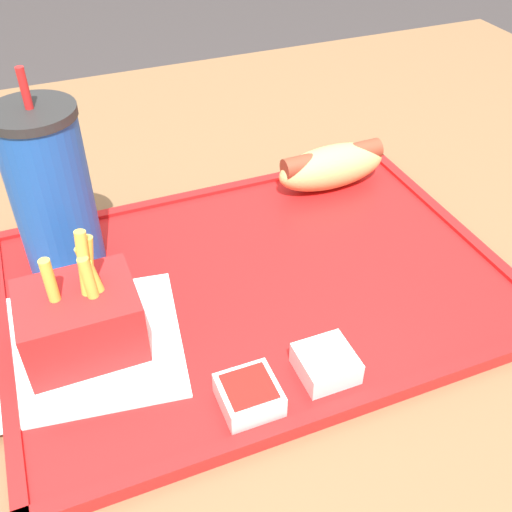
{
  "coord_description": "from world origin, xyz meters",
  "views": [
    {
      "loc": [
        -0.15,
        -0.43,
        1.12
      ],
      "look_at": [
        0.01,
        -0.03,
        0.77
      ],
      "focal_mm": 42.0,
      "sensor_mm": 36.0,
      "label": 1
    }
  ],
  "objects_px": {
    "hot_dog_far": "(332,165)",
    "sauce_cup_ketchup": "(249,395)",
    "soda_cup": "(51,191)",
    "fries_carton": "(81,319)",
    "sauce_cup_mayo": "(326,363)"
  },
  "relations": [
    {
      "from": "sauce_cup_ketchup",
      "to": "sauce_cup_mayo",
      "type": "bearing_deg",
      "value": 5.23
    },
    {
      "from": "hot_dog_far",
      "to": "sauce_cup_mayo",
      "type": "height_order",
      "value": "hot_dog_far"
    },
    {
      "from": "fries_carton",
      "to": "sauce_cup_mayo",
      "type": "xyz_separation_m",
      "value": [
        0.17,
        -0.1,
        -0.02
      ]
    },
    {
      "from": "soda_cup",
      "to": "sauce_cup_mayo",
      "type": "height_order",
      "value": "soda_cup"
    },
    {
      "from": "hot_dog_far",
      "to": "sauce_cup_ketchup",
      "type": "relative_size",
      "value": 3.04
    },
    {
      "from": "hot_dog_far",
      "to": "sauce_cup_ketchup",
      "type": "bearing_deg",
      "value": -128.38
    },
    {
      "from": "soda_cup",
      "to": "sauce_cup_mayo",
      "type": "bearing_deg",
      "value": -52.14
    },
    {
      "from": "soda_cup",
      "to": "sauce_cup_ketchup",
      "type": "relative_size",
      "value": 4.49
    },
    {
      "from": "hot_dog_far",
      "to": "sauce_cup_mayo",
      "type": "distance_m",
      "value": 0.28
    },
    {
      "from": "hot_dog_far",
      "to": "fries_carton",
      "type": "xyz_separation_m",
      "value": [
        -0.31,
        -0.15,
        0.01
      ]
    },
    {
      "from": "fries_carton",
      "to": "sauce_cup_ketchup",
      "type": "relative_size",
      "value": 2.63
    },
    {
      "from": "hot_dog_far",
      "to": "fries_carton",
      "type": "height_order",
      "value": "fries_carton"
    },
    {
      "from": "soda_cup",
      "to": "sauce_cup_ketchup",
      "type": "height_order",
      "value": "soda_cup"
    },
    {
      "from": "sauce_cup_mayo",
      "to": "sauce_cup_ketchup",
      "type": "xyz_separation_m",
      "value": [
        -0.07,
        -0.01,
        0.0
      ]
    },
    {
      "from": "hot_dog_far",
      "to": "sauce_cup_mayo",
      "type": "xyz_separation_m",
      "value": [
        -0.13,
        -0.25,
        -0.02
      ]
    }
  ]
}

